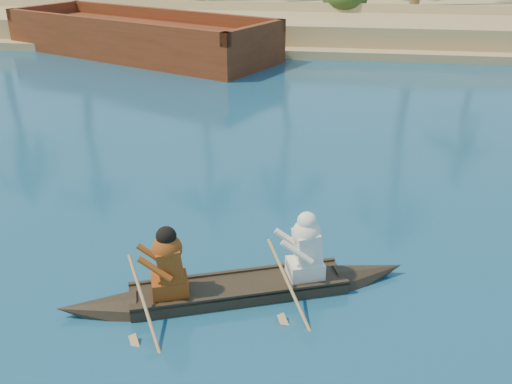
# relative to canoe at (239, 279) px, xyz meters

# --- Properties ---
(shrub_cluster) EXTENTS (100.00, 6.00, 2.40)m
(shrub_cluster) POSITION_rel_canoe_xyz_m (-2.30, 27.84, 0.90)
(shrub_cluster) COLOR #1E3413
(shrub_cluster) RESTS_ON ground
(canoe) EXTENTS (5.48, 2.69, 1.54)m
(canoe) POSITION_rel_canoe_xyz_m (0.00, 0.00, 0.00)
(canoe) COLOR #2F231A
(canoe) RESTS_ON ground
(barge_mid) EXTENTS (13.70, 9.40, 2.18)m
(barge_mid) POSITION_rel_canoe_xyz_m (-7.85, 18.34, 0.47)
(barge_mid) COLOR maroon
(barge_mid) RESTS_ON ground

